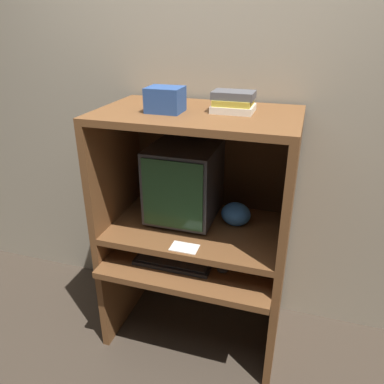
# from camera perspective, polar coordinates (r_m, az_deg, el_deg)

# --- Properties ---
(ground_plane) EXTENTS (12.00, 12.00, 0.00)m
(ground_plane) POSITION_cam_1_polar(r_m,az_deg,el_deg) (2.40, -1.69, -24.79)
(ground_plane) COLOR #3D3328
(wall_back) EXTENTS (6.00, 0.06, 2.60)m
(wall_back) POSITION_cam_1_polar(r_m,az_deg,el_deg) (2.27, 3.58, 11.38)
(wall_back) COLOR gray
(wall_back) RESTS_ON ground_plane
(desk_base) EXTENTS (1.02, 0.69, 0.60)m
(desk_base) POSITION_cam_1_polar(r_m,az_deg,el_deg) (2.30, 0.29, -13.89)
(desk_base) COLOR brown
(desk_base) RESTS_ON ground_plane
(desk_monitor_shelf) EXTENTS (1.02, 0.62, 0.16)m
(desk_monitor_shelf) POSITION_cam_1_polar(r_m,az_deg,el_deg) (2.15, 0.76, -5.85)
(desk_monitor_shelf) COLOR brown
(desk_monitor_shelf) RESTS_ON desk_base
(hutch_upper) EXTENTS (1.02, 0.62, 0.65)m
(hutch_upper) POSITION_cam_1_polar(r_m,az_deg,el_deg) (1.99, 1.13, 6.27)
(hutch_upper) COLOR brown
(hutch_upper) RESTS_ON desk_monitor_shelf
(crt_monitor) EXTENTS (0.37, 0.41, 0.44)m
(crt_monitor) POSITION_cam_1_polar(r_m,az_deg,el_deg) (2.12, -1.20, 1.59)
(crt_monitor) COLOR #333338
(crt_monitor) RESTS_ON desk_monitor_shelf
(keyboard) EXTENTS (0.43, 0.17, 0.03)m
(keyboard) POSITION_cam_1_polar(r_m,az_deg,el_deg) (2.10, -2.82, -10.47)
(keyboard) COLOR black
(keyboard) RESTS_ON desk_base
(mouse) EXTENTS (0.06, 0.04, 0.03)m
(mouse) POSITION_cam_1_polar(r_m,az_deg,el_deg) (2.03, 4.63, -11.75)
(mouse) COLOR #28282B
(mouse) RESTS_ON desk_base
(snack_bag) EXTENTS (0.17, 0.12, 0.14)m
(snack_bag) POSITION_cam_1_polar(r_m,az_deg,el_deg) (2.11, 6.70, -3.37)
(snack_bag) COLOR #336BB7
(snack_bag) RESTS_ON desk_monitor_shelf
(book_stack) EXTENTS (0.20, 0.17, 0.10)m
(book_stack) POSITION_cam_1_polar(r_m,az_deg,el_deg) (1.88, 6.33, 13.46)
(book_stack) COLOR beige
(book_stack) RESTS_ON hutch_upper
(paper_card) EXTENTS (0.14, 0.09, 0.00)m
(paper_card) POSITION_cam_1_polar(r_m,az_deg,el_deg) (1.93, -1.16, -8.47)
(paper_card) COLOR white
(paper_card) RESTS_ON desk_monitor_shelf
(storage_box) EXTENTS (0.17, 0.15, 0.12)m
(storage_box) POSITION_cam_1_polar(r_m,az_deg,el_deg) (1.88, -4.11, 13.87)
(storage_box) COLOR navy
(storage_box) RESTS_ON hutch_upper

